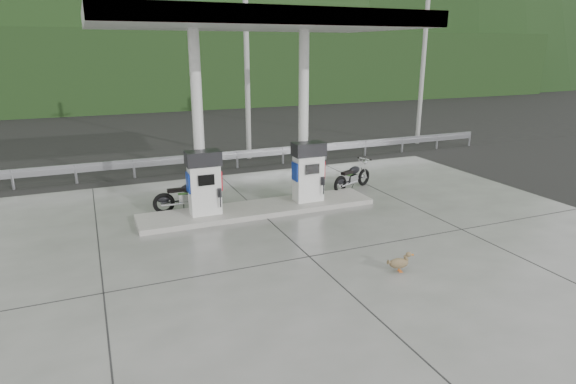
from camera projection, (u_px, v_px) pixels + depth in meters
name	position (u px, v px, depth m)	size (l,w,h in m)	color
ground	(292.00, 242.00, 12.06)	(160.00, 160.00, 0.00)	black
forecourt_apron	(292.00, 242.00, 12.06)	(18.00, 14.00, 0.02)	slate
pump_island	(259.00, 209.00, 14.24)	(7.00, 1.40, 0.15)	gray
gas_pump_left	(204.00, 183.00, 13.37)	(0.95, 0.55, 1.80)	white
gas_pump_right	(308.00, 172.00, 14.55)	(0.95, 0.55, 1.80)	white
canopy_column_left	(198.00, 124.00, 13.26)	(0.30, 0.30, 5.00)	white
canopy_column_right	(303.00, 117.00, 14.45)	(0.30, 0.30, 5.00)	white
canopy_roof	(256.00, 20.00, 12.72)	(8.50, 5.00, 0.40)	beige
guardrail	(212.00, 153.00, 18.92)	(26.00, 0.16, 1.42)	gray
road	(194.00, 153.00, 22.22)	(60.00, 7.00, 0.01)	black
utility_pole_b	(247.00, 65.00, 20.04)	(0.22, 0.22, 8.00)	#969791
utility_pole_c	(423.00, 62.00, 23.37)	(0.22, 0.22, 8.00)	#969791
tree_band	(142.00, 70.00, 37.70)	(80.00, 6.00, 6.00)	black
forested_hills	(118.00, 84.00, 65.06)	(100.00, 40.00, 140.00)	black
motorcycle_left	(188.00, 196.00, 14.21)	(1.89, 0.60, 0.89)	black
motorcycle_right	(352.00, 177.00, 16.40)	(1.80, 0.57, 0.85)	black
duck	(399.00, 263.00, 10.37)	(0.53, 0.15, 0.38)	brown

